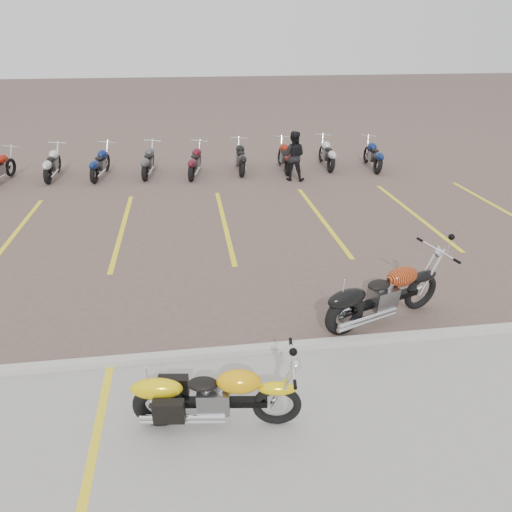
{
  "coord_description": "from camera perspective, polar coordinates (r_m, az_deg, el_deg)",
  "views": [
    {
      "loc": [
        -0.96,
        -8.65,
        4.79
      ],
      "look_at": [
        0.31,
        0.13,
        0.75
      ],
      "focal_mm": 35.0,
      "sensor_mm": 36.0,
      "label": 1
    }
  ],
  "objects": [
    {
      "name": "ground",
      "position": [
        9.93,
        -1.65,
        -4.35
      ],
      "size": [
        100.0,
        100.0,
        0.0
      ],
      "primitive_type": "plane",
      "color": "brown",
      "rests_on": "ground"
    },
    {
      "name": "concrete_apron",
      "position": [
        6.41,
        3.51,
        -23.91
      ],
      "size": [
        60.0,
        5.0,
        0.01
      ],
      "primitive_type": "cube",
      "color": "#9E9B93",
      "rests_on": "ground"
    },
    {
      "name": "curb",
      "position": [
        8.22,
        0.01,
        -10.66
      ],
      "size": [
        60.0,
        0.18,
        0.12
      ],
      "primitive_type": "cube",
      "color": "#ADAAA3",
      "rests_on": "ground"
    },
    {
      "name": "parking_stripes",
      "position": [
        13.56,
        -3.63,
        3.77
      ],
      "size": [
        38.0,
        5.5,
        0.01
      ],
      "primitive_type": null,
      "color": "yellow",
      "rests_on": "ground"
    },
    {
      "name": "apron_stripe",
      "position": [
        6.47,
        -19.09,
        -24.92
      ],
      "size": [
        0.12,
        5.0,
        0.0
      ],
      "primitive_type": "cube",
      "color": "yellow",
      "rests_on": "concrete_apron"
    },
    {
      "name": "yellow_cruiser",
      "position": [
        6.73,
        -4.93,
        -15.8
      ],
      "size": [
        2.2,
        0.47,
        0.91
      ],
      "rotation": [
        0.09,
        0.0,
        -0.14
      ],
      "color": "black",
      "rests_on": "ground"
    },
    {
      "name": "flame_cruiser",
      "position": [
        9.05,
        14.05,
        -4.55
      ],
      "size": [
        2.39,
        1.0,
        1.02
      ],
      "rotation": [
        0.09,
        0.0,
        0.35
      ],
      "color": "black",
      "rests_on": "ground"
    },
    {
      "name": "person_b",
      "position": [
        17.42,
        4.3,
        11.33
      ],
      "size": [
        0.99,
        0.88,
        1.69
      ],
      "primitive_type": "imported",
      "rotation": [
        0.0,
        0.0,
        2.79
      ],
      "color": "black",
      "rests_on": "ground"
    },
    {
      "name": "bg_bike_row",
      "position": [
        18.37,
        -9.74,
        10.81
      ],
      "size": [
        15.66,
        2.05,
        1.1
      ],
      "color": "black",
      "rests_on": "ground"
    }
  ]
}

